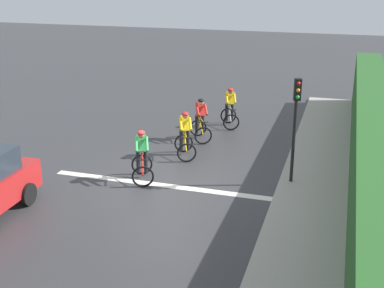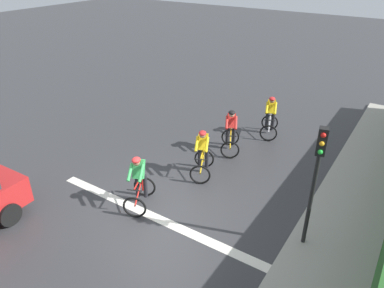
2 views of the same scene
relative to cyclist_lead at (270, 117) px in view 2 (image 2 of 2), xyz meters
name	(u,v)px [view 2 (image 2 of 2)]	position (x,y,z in m)	size (l,w,h in m)	color
ground_plane	(159,212)	(-0.68, -6.36, -0.80)	(80.00, 80.00, 0.00)	#333335
sidewalk_kerb	(355,235)	(4.24, -4.36, -0.74)	(2.80, 20.13, 0.12)	#9E998E
road_marking_stop_line	(153,216)	(-0.68, -6.60, -0.79)	(7.00, 0.30, 0.01)	silver
cyclist_lead	(270,117)	(0.00, 0.00, 0.00)	(1.00, 1.25, 1.66)	black
cyclist_second	(231,132)	(-0.68, -2.05, 0.00)	(1.10, 1.27, 1.66)	black
cyclist_mid	(203,154)	(-0.68, -3.99, 0.00)	(1.06, 1.26, 1.66)	black
cyclist_fourth	(139,182)	(-1.31, -6.39, 0.00)	(1.06, 1.26, 1.66)	black
traffic_light_near_crossing	(316,172)	(3.20, -5.45, 1.43)	(0.24, 0.31, 3.34)	black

